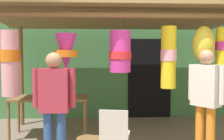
{
  "coord_description": "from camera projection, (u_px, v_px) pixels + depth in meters",
  "views": [
    {
      "loc": [
        -0.69,
        -3.93,
        1.6
      ],
      "look_at": [
        -0.42,
        1.09,
        1.31
      ],
      "focal_mm": 41.97,
      "sensor_mm": 36.0,
      "label": 1
    }
  ],
  "objects": [
    {
      "name": "folding_chair",
      "position": [
        115.0,
        132.0,
        3.71
      ],
      "size": [
        0.47,
        0.47,
        0.84
      ],
      "color": "beige",
      "rests_on": "ground_plane"
    },
    {
      "name": "display_table",
      "position": [
        50.0,
        101.0,
        5.1
      ],
      "size": [
        1.48,
        0.69,
        0.78
      ],
      "color": "brown",
      "rests_on": "ground_plane"
    },
    {
      "name": "market_stall_canopy",
      "position": [
        121.0,
        27.0,
        4.84
      ],
      "size": [
        4.74,
        2.37,
        2.49
      ],
      "color": "brown",
      "rests_on": "ground_plane"
    },
    {
      "name": "flower_heap_on_table",
      "position": [
        50.0,
        93.0,
        5.09
      ],
      "size": [
        0.6,
        0.42,
        0.17
      ],
      "color": "#D13399",
      "rests_on": "display_table"
    },
    {
      "name": "shop_facade",
      "position": [
        125.0,
        31.0,
        6.69
      ],
      "size": [
        9.59,
        0.29,
        4.41
      ],
      "color": "#47844C",
      "rests_on": "ground_plane"
    },
    {
      "name": "customer_foreground",
      "position": [
        206.0,
        95.0,
        3.93
      ],
      "size": [
        0.41,
        0.5,
        1.68
      ],
      "color": "orange",
      "rests_on": "ground_plane"
    },
    {
      "name": "vendor_in_orange",
      "position": [
        54.0,
        101.0,
        3.63
      ],
      "size": [
        0.59,
        0.24,
        1.64
      ],
      "color": "#2D5193",
      "rests_on": "ground_plane"
    }
  ]
}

